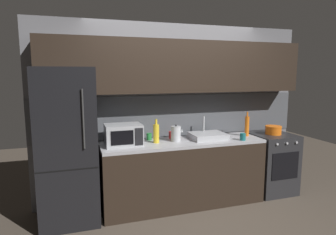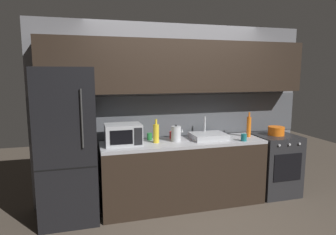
# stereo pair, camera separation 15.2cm
# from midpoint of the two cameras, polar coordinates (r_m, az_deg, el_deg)

# --- Properties ---
(back_wall) EXTENTS (3.96, 0.44, 2.50)m
(back_wall) POSITION_cam_midpoint_polar(r_m,az_deg,el_deg) (4.16, 0.56, 5.03)
(back_wall) COLOR slate
(back_wall) RESTS_ON ground
(counter_run) EXTENTS (2.22, 0.60, 0.90)m
(counter_run) POSITION_cam_midpoint_polar(r_m,az_deg,el_deg) (4.11, 1.88, -10.72)
(counter_run) COLOR black
(counter_run) RESTS_ON ground
(refrigerator) EXTENTS (0.68, 0.69, 1.88)m
(refrigerator) POSITION_cam_midpoint_polar(r_m,az_deg,el_deg) (3.75, -20.15, -5.33)
(refrigerator) COLOR black
(refrigerator) RESTS_ON ground
(oven_range) EXTENTS (0.60, 0.62, 0.90)m
(oven_range) POSITION_cam_midpoint_polar(r_m,az_deg,el_deg) (4.77, 18.68, -8.40)
(oven_range) COLOR #232326
(oven_range) RESTS_ON ground
(microwave) EXTENTS (0.46, 0.35, 0.27)m
(microwave) POSITION_cam_midpoint_polar(r_m,az_deg,el_deg) (3.78, -9.84, -3.35)
(microwave) COLOR #A8AAAF
(microwave) RESTS_ON counter_run
(sink_basin) EXTENTS (0.48, 0.38, 0.30)m
(sink_basin) POSITION_cam_midpoint_polar(r_m,az_deg,el_deg) (4.14, 6.67, -3.56)
(sink_basin) COLOR #ADAFB5
(sink_basin) RESTS_ON counter_run
(kettle) EXTENTS (0.17, 0.13, 0.23)m
(kettle) POSITION_cam_midpoint_polar(r_m,az_deg,el_deg) (3.95, 0.45, -3.17)
(kettle) COLOR #B7BABF
(kettle) RESTS_ON counter_run
(wine_bottle_yellow) EXTENTS (0.08, 0.08, 0.32)m
(wine_bottle_yellow) POSITION_cam_midpoint_polar(r_m,az_deg,el_deg) (3.85, -3.45, -3.09)
(wine_bottle_yellow) COLOR gold
(wine_bottle_yellow) RESTS_ON counter_run
(wine_bottle_orange) EXTENTS (0.06, 0.06, 0.36)m
(wine_bottle_orange) POSITION_cam_midpoint_polar(r_m,az_deg,el_deg) (4.40, 14.18, -1.60)
(wine_bottle_orange) COLOR orange
(wine_bottle_orange) RESTS_ON counter_run
(mug_red) EXTENTS (0.08, 0.08, 0.10)m
(mug_red) POSITION_cam_midpoint_polar(r_m,az_deg,el_deg) (4.14, -0.36, -3.40)
(mug_red) COLOR #A82323
(mug_red) RESTS_ON counter_run
(mug_green) EXTENTS (0.07, 0.07, 0.09)m
(mug_green) POSITION_cam_midpoint_polar(r_m,az_deg,el_deg) (4.05, -4.79, -3.73)
(mug_green) COLOR #1E6B2D
(mug_green) RESTS_ON counter_run
(mug_teal) EXTENTS (0.08, 0.08, 0.10)m
(mug_teal) POSITION_cam_midpoint_polar(r_m,az_deg,el_deg) (4.12, 13.35, -3.69)
(mug_teal) COLOR #19666B
(mug_teal) RESTS_ON counter_run
(cooking_pot) EXTENTS (0.24, 0.24, 0.13)m
(cooking_pot) POSITION_cam_midpoint_polar(r_m,az_deg,el_deg) (4.66, 18.97, -2.33)
(cooking_pot) COLOR orange
(cooking_pot) RESTS_ON oven_range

